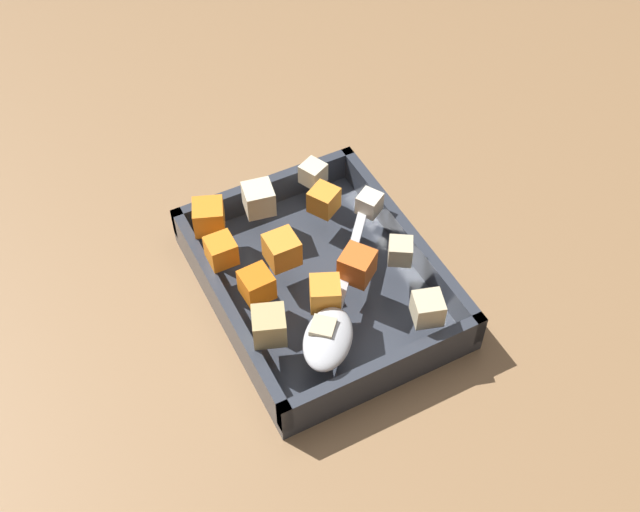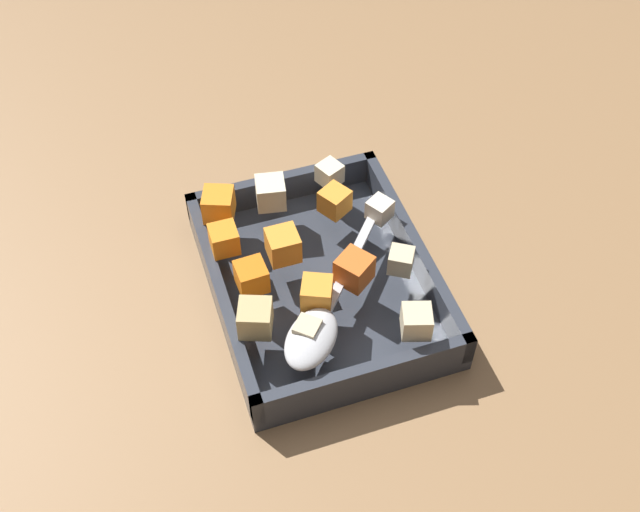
# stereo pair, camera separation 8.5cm
# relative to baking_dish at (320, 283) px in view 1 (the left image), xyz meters

# --- Properties ---
(ground_plane) EXTENTS (4.00, 4.00, 0.00)m
(ground_plane) POSITION_rel_baking_dish_xyz_m (-0.01, -0.01, -0.02)
(ground_plane) COLOR #936D47
(baking_dish) EXTENTS (0.29, 0.23, 0.05)m
(baking_dish) POSITION_rel_baking_dish_xyz_m (0.00, 0.00, 0.00)
(baking_dish) COLOR #333842
(baking_dish) RESTS_ON ground_plane
(carrot_chunk_near_left) EXTENTS (0.04, 0.04, 0.03)m
(carrot_chunk_near_left) POSITION_rel_baking_dish_xyz_m (-0.10, -0.08, 0.05)
(carrot_chunk_near_left) COLOR orange
(carrot_chunk_near_left) RESTS_ON baking_dish
(carrot_chunk_under_handle) EXTENTS (0.04, 0.04, 0.03)m
(carrot_chunk_under_handle) POSITION_rel_baking_dish_xyz_m (0.05, -0.02, 0.05)
(carrot_chunk_under_handle) COLOR orange
(carrot_chunk_under_handle) RESTS_ON baking_dish
(carrot_chunk_center) EXTENTS (0.03, 0.03, 0.03)m
(carrot_chunk_center) POSITION_rel_baking_dish_xyz_m (0.01, -0.08, 0.05)
(carrot_chunk_center) COLOR orange
(carrot_chunk_center) RESTS_ON baking_dish
(carrot_chunk_far_right) EXTENTS (0.03, 0.03, 0.03)m
(carrot_chunk_far_right) POSITION_rel_baking_dish_xyz_m (-0.02, -0.03, 0.05)
(carrot_chunk_far_right) COLOR orange
(carrot_chunk_far_right) RESTS_ON baking_dish
(carrot_chunk_heap_side) EXTENTS (0.05, 0.05, 0.03)m
(carrot_chunk_heap_side) POSITION_rel_baking_dish_xyz_m (0.03, 0.03, 0.05)
(carrot_chunk_heap_side) COLOR orange
(carrot_chunk_heap_side) RESTS_ON baking_dish
(carrot_chunk_back_center) EXTENTS (0.04, 0.04, 0.03)m
(carrot_chunk_back_center) POSITION_rel_baking_dish_xyz_m (-0.07, 0.04, 0.05)
(carrot_chunk_back_center) COLOR orange
(carrot_chunk_back_center) RESTS_ON baking_dish
(carrot_chunk_mid_right) EXTENTS (0.03, 0.03, 0.03)m
(carrot_chunk_mid_right) POSITION_rel_baking_dish_xyz_m (-0.05, -0.09, 0.05)
(carrot_chunk_mid_right) COLOR orange
(carrot_chunk_mid_right) RESTS_ON baking_dish
(potato_chunk_near_right) EXTENTS (0.03, 0.03, 0.02)m
(potato_chunk_near_right) POSITION_rel_baking_dish_xyz_m (0.09, -0.04, 0.05)
(potato_chunk_near_right) COLOR beige
(potato_chunk_near_right) RESTS_ON baking_dish
(potato_chunk_mid_left) EXTENTS (0.04, 0.04, 0.03)m
(potato_chunk_mid_left) POSITION_rel_baking_dish_xyz_m (-0.10, -0.02, 0.05)
(potato_chunk_mid_left) COLOR beige
(potato_chunk_mid_left) RESTS_ON baking_dish
(potato_chunk_corner_se) EXTENTS (0.04, 0.04, 0.03)m
(potato_chunk_corner_se) POSITION_rel_baking_dish_xyz_m (0.06, -0.09, 0.05)
(potato_chunk_corner_se) COLOR tan
(potato_chunk_corner_se) RESTS_ON baking_dish
(potato_chunk_heap_top) EXTENTS (0.04, 0.04, 0.03)m
(potato_chunk_heap_top) POSITION_rel_baking_dish_xyz_m (0.11, 0.06, 0.05)
(potato_chunk_heap_top) COLOR beige
(potato_chunk_heap_top) RESTS_ON baking_dish
(potato_chunk_rim_edge) EXTENTS (0.03, 0.03, 0.03)m
(potato_chunk_rim_edge) POSITION_rel_baking_dish_xyz_m (-0.11, 0.05, 0.05)
(potato_chunk_rim_edge) COLOR beige
(potato_chunk_rim_edge) RESTS_ON baking_dish
(potato_chunk_far_left) EXTENTS (0.03, 0.03, 0.03)m
(potato_chunk_far_left) POSITION_rel_baking_dish_xyz_m (0.03, 0.08, 0.05)
(potato_chunk_far_left) COLOR beige
(potato_chunk_far_left) RESTS_ON baking_dish
(parsnip_chunk_front_center) EXTENTS (0.03, 0.03, 0.02)m
(parsnip_chunk_front_center) POSITION_rel_baking_dish_xyz_m (-0.04, 0.08, 0.05)
(parsnip_chunk_front_center) COLOR silver
(parsnip_chunk_front_center) RESTS_ON baking_dish
(serving_spoon) EXTENTS (0.21, 0.19, 0.02)m
(serving_spoon) POSITION_rel_baking_dish_xyz_m (0.09, -0.03, 0.05)
(serving_spoon) COLOR silver
(serving_spoon) RESTS_ON baking_dish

